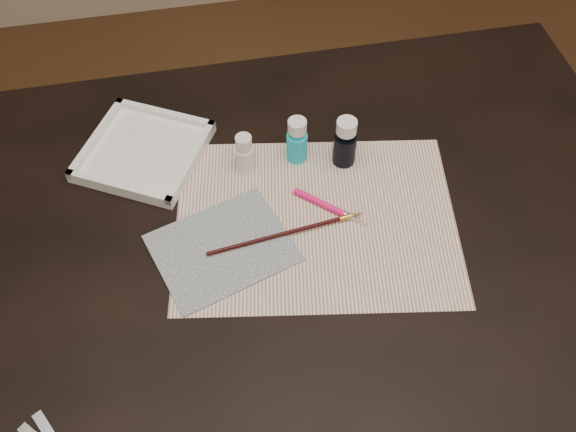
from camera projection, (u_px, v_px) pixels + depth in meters
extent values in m
cube|color=#422614|center=(288.00, 403.00, 1.67)|extent=(3.50, 3.50, 0.02)
cube|color=black|center=(288.00, 336.00, 1.36)|extent=(1.30, 0.90, 0.75)
cube|color=white|center=(316.00, 220.00, 1.08)|extent=(0.52, 0.43, 0.00)
cube|color=black|center=(223.00, 248.00, 1.04)|extent=(0.26, 0.23, 0.00)
cylinder|color=white|center=(244.00, 153.00, 1.11)|extent=(0.03, 0.03, 0.08)
cylinder|color=#18BCD2|center=(297.00, 140.00, 1.13)|extent=(0.05, 0.05, 0.09)
cylinder|color=black|center=(345.00, 142.00, 1.12)|extent=(0.05, 0.05, 0.10)
cube|color=white|center=(144.00, 151.00, 1.16)|extent=(0.27, 0.27, 0.02)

